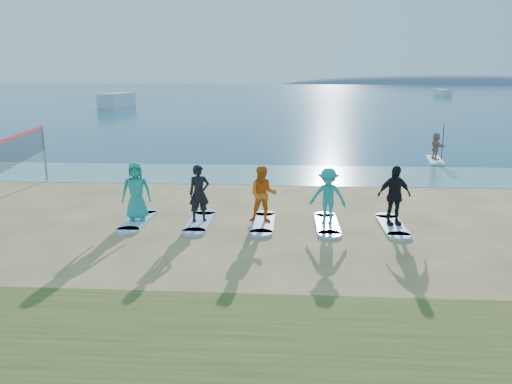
# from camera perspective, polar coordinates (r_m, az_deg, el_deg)

# --- Properties ---
(ground) EXTENTS (600.00, 600.00, 0.00)m
(ground) POSITION_cam_1_polar(r_m,az_deg,el_deg) (13.78, 4.78, -6.43)
(ground) COLOR tan
(ground) RESTS_ON ground
(shallow_water) EXTENTS (600.00, 600.00, 0.00)m
(shallow_water) POSITION_cam_1_polar(r_m,az_deg,el_deg) (23.94, 4.40, 2.01)
(shallow_water) COLOR teal
(shallow_water) RESTS_ON ground
(ocean) EXTENTS (600.00, 600.00, 0.00)m
(ocean) POSITION_cam_1_polar(r_m,az_deg,el_deg) (173.05, 3.97, 11.54)
(ocean) COLOR navy
(ocean) RESTS_ON ground
(island_ridge) EXTENTS (220.00, 56.00, 18.00)m
(island_ridge) POSITION_cam_1_polar(r_m,az_deg,el_deg) (327.21, 21.16, 11.43)
(island_ridge) COLOR slate
(island_ridge) RESTS_ON ground
(volleyball_net) EXTENTS (1.96, 8.89, 2.50)m
(volleyball_net) POSITION_cam_1_polar(r_m,az_deg,el_deg) (19.79, -26.40, 3.92)
(volleyball_net) COLOR gray
(volleyball_net) RESTS_ON ground
(paddleboard) EXTENTS (1.17, 3.07, 0.12)m
(paddleboard) POSITION_cam_1_polar(r_m,az_deg,el_deg) (29.41, 19.76, 3.45)
(paddleboard) COLOR silver
(paddleboard) RESTS_ON ground
(paddleboarder) EXTENTS (0.66, 1.42, 1.47)m
(paddleboarder) POSITION_cam_1_polar(r_m,az_deg,el_deg) (29.30, 19.88, 4.98)
(paddleboarder) COLOR tan
(paddleboarder) RESTS_ON paddleboard
(boat_offshore_a) EXTENTS (3.14, 8.90, 2.11)m
(boat_offshore_a) POSITION_cam_1_polar(r_m,az_deg,el_deg) (80.30, -15.55, 9.34)
(boat_offshore_a) COLOR silver
(boat_offshore_a) RESTS_ON ground
(boat_offshore_b) EXTENTS (2.57, 6.83, 1.55)m
(boat_offshore_b) POSITION_cam_1_polar(r_m,az_deg,el_deg) (130.61, 20.52, 10.26)
(boat_offshore_b) COLOR silver
(boat_offshore_b) RESTS_ON ground
(surfboard_0) EXTENTS (0.70, 2.20, 0.09)m
(surfboard_0) POSITION_cam_1_polar(r_m,az_deg,el_deg) (16.55, -13.35, -3.23)
(surfboard_0) COLOR #9BC0F0
(surfboard_0) RESTS_ON ground
(student_0) EXTENTS (1.02, 0.77, 1.87)m
(student_0) POSITION_cam_1_polar(r_m,az_deg,el_deg) (16.31, -13.53, 0.09)
(student_0) COLOR teal
(student_0) RESTS_ON surfboard_0
(surfboard_1) EXTENTS (0.70, 2.20, 0.09)m
(surfboard_1) POSITION_cam_1_polar(r_m,az_deg,el_deg) (16.08, -6.43, -3.43)
(surfboard_1) COLOR #9BC0F0
(surfboard_1) RESTS_ON ground
(student_1) EXTENTS (0.78, 0.66, 1.80)m
(student_1) POSITION_cam_1_polar(r_m,az_deg,el_deg) (15.83, -6.52, -0.14)
(student_1) COLOR black
(student_1) RESTS_ON surfboard_1
(surfboard_2) EXTENTS (0.70, 2.20, 0.09)m
(surfboard_2) POSITION_cam_1_polar(r_m,az_deg,el_deg) (15.85, 0.80, -3.59)
(surfboard_2) COLOR #9BC0F0
(surfboard_2) RESTS_ON ground
(student_2) EXTENTS (0.87, 0.68, 1.80)m
(student_2) POSITION_cam_1_polar(r_m,az_deg,el_deg) (15.60, 0.81, -0.27)
(student_2) COLOR orange
(student_2) RESTS_ON surfboard_2
(surfboard_3) EXTENTS (0.70, 2.20, 0.09)m
(surfboard_3) POSITION_cam_1_polar(r_m,az_deg,el_deg) (15.88, 8.12, -3.69)
(surfboard_3) COLOR #9BC0F0
(surfboard_3) RESTS_ON ground
(student_3) EXTENTS (1.24, 0.88, 1.75)m
(student_3) POSITION_cam_1_polar(r_m,az_deg,el_deg) (15.64, 8.23, -0.46)
(student_3) COLOR teal
(student_3) RESTS_ON surfboard_3
(surfboard_4) EXTENTS (0.70, 2.20, 0.09)m
(surfboard_4) POSITION_cam_1_polar(r_m,az_deg,el_deg) (16.16, 15.30, -3.74)
(surfboard_4) COLOR #9BC0F0
(surfboard_4) RESTS_ON ground
(student_4) EXTENTS (1.17, 0.71, 1.85)m
(student_4) POSITION_cam_1_polar(r_m,az_deg,el_deg) (15.91, 15.51, -0.38)
(student_4) COLOR black
(student_4) RESTS_ON surfboard_4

